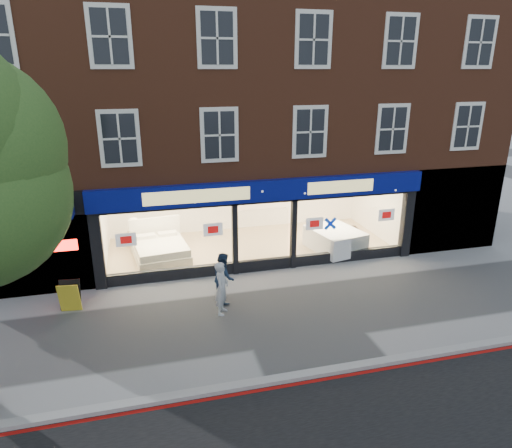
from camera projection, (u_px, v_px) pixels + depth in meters
name	position (u px, v px, depth m)	size (l,w,h in m)	color
ground	(292.00, 312.00, 13.37)	(120.00, 120.00, 0.00)	gray
kerb_line	(335.00, 378.00, 10.52)	(60.00, 0.10, 0.01)	#8C0A07
kerb_stone	(332.00, 370.00, 10.69)	(60.00, 0.25, 0.12)	gray
showroom_floor	(250.00, 246.00, 18.16)	(11.00, 4.50, 0.10)	tan
building	(238.00, 71.00, 17.56)	(19.00, 8.26, 10.30)	brown
display_bed	(160.00, 249.00, 16.77)	(2.14, 2.48, 1.29)	silver
bedside_table	(135.00, 239.00, 18.05)	(0.45, 0.45, 0.55)	brown
mattress_stack	(335.00, 240.00, 17.59)	(2.04, 2.37, 0.81)	silver
sofa	(336.00, 231.00, 18.96)	(1.83, 0.72, 0.54)	black
a_board	(70.00, 296.00, 13.30)	(0.60, 0.39, 0.93)	gold
pedestrian_grey	(222.00, 288.00, 13.07)	(0.58, 0.38, 1.60)	#AAADB2
pedestrian_blue	(224.00, 277.00, 13.78)	(0.76, 0.59, 1.56)	#172842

